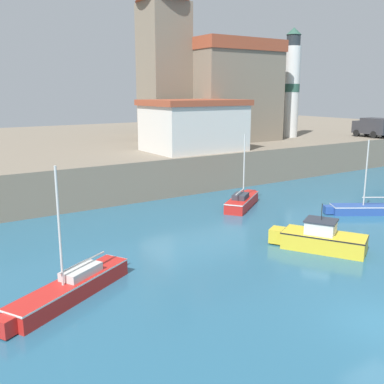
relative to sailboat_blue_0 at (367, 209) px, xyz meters
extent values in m
cube|color=gray|center=(-12.53, 31.53, 1.20)|extent=(120.00, 40.00, 3.13)
cube|color=#284C9E|center=(0.11, -0.07, -0.05)|extent=(4.95, 3.76, 0.62)
cube|color=#284C9E|center=(-2.27, 1.44, -0.05)|extent=(0.84, 0.88, 0.52)
cube|color=white|center=(0.11, -0.07, 0.21)|extent=(5.00, 3.80, 0.07)
cylinder|color=silver|center=(-0.22, 0.14, 2.53)|extent=(0.10, 0.10, 4.55)
cylinder|color=silver|center=(0.64, -0.41, 0.80)|extent=(1.97, 1.29, 0.08)
cube|color=yellow|center=(-8.28, -3.34, 0.10)|extent=(3.67, 4.60, 0.92)
cube|color=yellow|center=(-9.54, -1.13, 0.10)|extent=(1.24, 1.18, 0.78)
cube|color=black|center=(-8.28, -3.34, 0.52)|extent=(3.70, 4.65, 0.07)
cube|color=silver|center=(-8.38, -3.15, 0.89)|extent=(1.90, 1.96, 0.66)
cube|color=#2D333D|center=(-8.38, -3.15, 1.26)|extent=(2.04, 2.12, 0.08)
cylinder|color=black|center=(-8.38, -3.15, 1.75)|extent=(0.04, 0.04, 0.90)
cube|color=red|center=(-21.51, -1.51, 0.01)|extent=(6.00, 4.11, 0.75)
cube|color=red|center=(-24.45, -3.17, 0.01)|extent=(0.81, 0.85, 0.64)
cube|color=white|center=(-21.51, -1.51, 0.35)|extent=(6.06, 4.15, 0.07)
cylinder|color=silver|center=(-21.92, -1.74, 2.82)|extent=(0.10, 0.10, 4.87)
cylinder|color=silver|center=(-20.84, -1.13, 0.94)|extent=(2.47, 1.44, 0.08)
cube|color=silver|center=(-20.97, -1.20, 0.57)|extent=(2.04, 1.66, 0.36)
cube|color=red|center=(-6.14, 6.15, 0.02)|extent=(4.70, 3.93, 0.76)
cube|color=red|center=(-3.94, 7.76, 0.02)|extent=(0.92, 0.95, 0.65)
cube|color=white|center=(-6.14, 6.15, 0.36)|extent=(4.75, 3.97, 0.07)
cylinder|color=silver|center=(-5.85, 6.37, 2.69)|extent=(0.10, 0.10, 4.57)
cylinder|color=silver|center=(-6.63, 5.80, 0.95)|extent=(1.81, 1.35, 0.08)
cube|color=#333842|center=(-6.53, 5.87, 0.58)|extent=(1.72, 1.61, 0.36)
cube|color=gray|center=(3.47, 24.37, 7.37)|extent=(9.62, 15.02, 9.22)
cube|color=#9E472D|center=(3.47, 24.37, 12.58)|extent=(9.81, 15.32, 1.20)
cube|color=gray|center=(-3.45, 22.12, 9.61)|extent=(4.23, 4.23, 13.70)
cylinder|color=silver|center=(11.47, 19.07, 7.83)|extent=(1.79, 1.79, 10.14)
cylinder|color=#2D5647|center=(11.47, 19.07, 8.34)|extent=(1.84, 1.84, 0.90)
cylinder|color=#262D33|center=(11.47, 19.07, 13.51)|extent=(1.52, 1.52, 1.20)
cone|color=#2D5647|center=(11.47, 19.07, 14.51)|extent=(1.70, 1.70, 0.80)
cube|color=silver|center=(-4.53, 15.05, 4.77)|extent=(8.11, 6.04, 4.01)
cube|color=#9E472D|center=(-4.53, 15.05, 7.02)|extent=(8.52, 6.34, 0.50)
cube|color=#333338|center=(19.45, 13.16, 4.06)|extent=(2.19, 3.26, 1.80)
cube|color=#333338|center=(19.51, 15.21, 3.86)|extent=(2.04, 1.35, 1.40)
cube|color=#334756|center=(19.52, 15.66, 4.06)|extent=(1.80, 0.17, 0.70)
cylinder|color=black|center=(18.55, 15.13, 3.16)|extent=(0.30, 0.81, 0.80)
cylinder|color=black|center=(20.45, 15.08, 3.16)|extent=(0.30, 0.81, 0.80)
cylinder|color=black|center=(18.49, 12.78, 3.16)|extent=(0.30, 0.81, 0.80)
cylinder|color=black|center=(20.39, 12.73, 3.16)|extent=(0.30, 0.81, 0.80)
camera|label=1|loc=(-26.77, -18.62, 8.02)|focal=42.00mm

